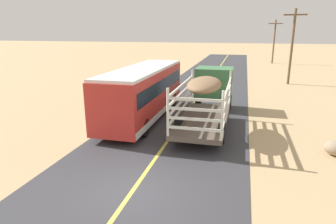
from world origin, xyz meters
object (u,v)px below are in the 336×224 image
(livestock_truck, at_px, (211,90))
(power_pole_far, at_px, (274,40))
(bus, at_px, (144,91))
(power_pole_mid, at_px, (292,44))

(livestock_truck, xyz_separation_m, power_pole_far, (6.52, 33.88, 1.99))
(bus, distance_m, power_pole_mid, 18.76)
(power_pole_mid, xyz_separation_m, power_pole_far, (0.00, 19.94, -0.24))
(power_pole_mid, bearing_deg, bus, -124.48)
(livestock_truck, distance_m, power_pole_mid, 15.55)
(bus, bearing_deg, livestock_truck, 19.38)
(livestock_truck, relative_size, power_pole_mid, 1.30)
(power_pole_mid, relative_size, power_pole_far, 1.07)
(power_pole_far, bearing_deg, power_pole_mid, -90.00)
(bus, bearing_deg, power_pole_far, 73.37)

